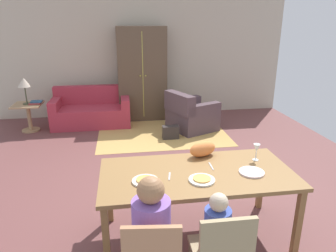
{
  "coord_description": "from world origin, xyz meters",
  "views": [
    {
      "loc": [
        -0.51,
        -3.93,
        2.18
      ],
      "look_at": [
        0.08,
        -0.05,
        0.85
      ],
      "focal_mm": 32.91,
      "sensor_mm": 36.0,
      "label": 1
    }
  ],
  "objects": [
    {
      "name": "book_lower",
      "position": [
        -2.3,
        2.55,
        0.59
      ],
      "size": [
        0.22,
        0.16,
        0.03
      ],
      "primitive_type": "cube",
      "color": "#95373A",
      "rests_on": "side_table"
    },
    {
      "name": "pizza_near_man",
      "position": [
        -0.34,
        -1.37,
        0.78
      ],
      "size": [
        0.17,
        0.17,
        0.01
      ],
      "primitive_type": "cylinder",
      "color": "gold",
      "rests_on": "plate_near_man"
    },
    {
      "name": "couch",
      "position": [
        -1.2,
        2.82,
        0.3
      ],
      "size": [
        1.66,
        0.86,
        0.82
      ],
      "color": "#A52D3D",
      "rests_on": "ground_plane"
    },
    {
      "name": "dining_chair_child",
      "position": [
        0.19,
        -2.08,
        0.49
      ],
      "size": [
        0.42,
        0.42,
        0.87
      ],
      "color": "tan",
      "rests_on": "ground_plane"
    },
    {
      "name": "fork",
      "position": [
        -0.1,
        -1.3,
        0.76
      ],
      "size": [
        0.05,
        0.15,
        0.01
      ],
      "primitive_type": "cube",
      "rotation": [
        0.0,
        0.0,
        -0.2
      ],
      "color": "silver",
      "rests_on": "dining_table"
    },
    {
      "name": "side_table",
      "position": [
        -2.46,
        2.57,
        0.38
      ],
      "size": [
        0.56,
        0.56,
        0.58
      ],
      "color": "#A68259",
      "rests_on": "ground_plane"
    },
    {
      "name": "cat",
      "position": [
        0.34,
        -0.88,
        0.84
      ],
      "size": [
        0.36,
        0.26,
        0.17
      ],
      "primitive_type": "ellipsoid",
      "rotation": [
        0.0,
        0.0,
        0.35
      ],
      "color": "orange",
      "rests_on": "dining_table"
    },
    {
      "name": "plate_near_man",
      "position": [
        -0.34,
        -1.37,
        0.77
      ],
      "size": [
        0.25,
        0.25,
        0.02
      ],
      "primitive_type": "cylinder",
      "color": "#F0E4CF",
      "rests_on": "dining_table"
    },
    {
      "name": "dining_table",
      "position": [
        0.19,
        -1.25,
        0.69
      ],
      "size": [
        1.92,
        0.94,
        0.76
      ],
      "color": "olive",
      "rests_on": "ground_plane"
    },
    {
      "name": "area_rug",
      "position": [
        0.27,
        1.97,
        0.0
      ],
      "size": [
        2.6,
        1.8,
        0.01
      ],
      "primitive_type": "cube",
      "color": "tan",
      "rests_on": "ground_plane"
    },
    {
      "name": "back_wall",
      "position": [
        0.0,
        3.56,
        1.35
      ],
      "size": [
        6.9,
        0.1,
        2.7
      ],
      "primitive_type": "cube",
      "color": "#C1B39C",
      "rests_on": "ground_plane"
    },
    {
      "name": "plate_near_woman",
      "position": [
        0.72,
        -1.35,
        0.77
      ],
      "size": [
        0.25,
        0.25,
        0.02
      ],
      "primitive_type": "cylinder",
      "color": "silver",
      "rests_on": "dining_table"
    },
    {
      "name": "handbag",
      "position": [
        0.39,
        1.67,
        0.13
      ],
      "size": [
        0.32,
        0.16,
        0.26
      ],
      "primitive_type": "cube",
      "color": "#2F2927",
      "rests_on": "ground_plane"
    },
    {
      "name": "person_man",
      "position": [
        -0.34,
        -1.91,
        0.51
      ],
      "size": [
        0.31,
        0.41,
        1.11
      ],
      "color": "#274454",
      "rests_on": "ground_plane"
    },
    {
      "name": "table_lamp",
      "position": [
        -2.46,
        2.57,
        1.01
      ],
      "size": [
        0.26,
        0.26,
        0.54
      ],
      "color": "#40472E",
      "rests_on": "side_table"
    },
    {
      "name": "knife",
      "position": [
        0.36,
        -1.15,
        0.76
      ],
      "size": [
        0.02,
        0.17,
        0.01
      ],
      "primitive_type": "cube",
      "rotation": [
        0.0,
        0.0,
        -0.02
      ],
      "color": "silver",
      "rests_on": "dining_table"
    },
    {
      "name": "wine_glass",
      "position": [
        0.88,
        -1.07,
        0.89
      ],
      "size": [
        0.07,
        0.07,
        0.19
      ],
      "color": "silver",
      "rests_on": "dining_table"
    },
    {
      "name": "armoire",
      "position": [
        -0.04,
        3.17,
        1.05
      ],
      "size": [
        1.1,
        0.59,
        2.1
      ],
      "color": "brown",
      "rests_on": "ground_plane"
    },
    {
      "name": "pizza_near_child",
      "position": [
        0.19,
        -1.43,
        0.78
      ],
      "size": [
        0.17,
        0.17,
        0.01
      ],
      "primitive_type": "cylinder",
      "color": "gold",
      "rests_on": "plate_near_child"
    },
    {
      "name": "book_upper",
      "position": [
        -2.28,
        2.59,
        0.62
      ],
      "size": [
        0.22,
        0.16,
        0.03
      ],
      "primitive_type": "cube",
      "color": "#2D587A",
      "rests_on": "book_lower"
    },
    {
      "name": "ground_plane",
      "position": [
        0.0,
        0.45,
        -0.01
      ],
      "size": [
        6.9,
        6.11,
        0.02
      ],
      "primitive_type": "cube",
      "color": "brown"
    },
    {
      "name": "armchair",
      "position": [
        0.89,
        2.14,
        0.32
      ],
      "size": [
        1.13,
        1.12,
        0.82
      ],
      "color": "#4E3C42",
      "rests_on": "ground_plane"
    },
    {
      "name": "person_child",
      "position": [
        0.19,
        -1.91,
        0.43
      ],
      "size": [
        0.22,
        0.29,
        0.92
      ],
      "color": "#3E3D4A",
      "rests_on": "ground_plane"
    },
    {
      "name": "plate_near_child",
      "position": [
        0.19,
        -1.43,
        0.77
      ],
      "size": [
        0.25,
        0.25,
        0.02
      ],
      "primitive_type": "cylinder",
      "color": "white",
      "rests_on": "dining_table"
    }
  ]
}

